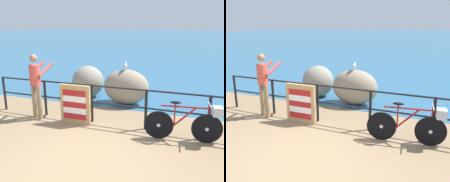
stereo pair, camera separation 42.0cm
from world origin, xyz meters
TOP-DOWN VIEW (x-y plane):
  - ground_plane at (0.00, 20.00)m, footprint 120.00×120.00m
  - sea_surface at (0.00, 48.17)m, footprint 120.00×90.00m
  - promenade_railing at (0.00, 1.97)m, footprint 7.32×0.07m
  - bicycle at (1.78, 1.64)m, footprint 1.69×0.48m
  - person_at_railing at (-2.24, 1.69)m, footprint 0.55×0.67m
  - folded_deckchair_stack at (-1.09, 1.71)m, footprint 0.84×0.10m
  - breakwater_boulder_main at (-0.32, 3.75)m, footprint 1.48×1.03m
  - breakwater_boulder_left at (-1.84, 4.10)m, footprint 1.12×1.11m
  - seagull at (-0.33, 3.69)m, footprint 0.19×0.34m

SIDE VIEW (x-z plane):
  - ground_plane at x=0.00m, z-range -0.10..0.00m
  - sea_surface at x=0.00m, z-range 0.00..0.01m
  - bicycle at x=1.78m, z-range 0.00..0.92m
  - folded_deckchair_stack at x=-1.09m, z-range 0.00..1.04m
  - breakwater_boulder_left at x=-1.84m, z-range 0.00..1.11m
  - breakwater_boulder_main at x=-0.32m, z-range 0.00..1.13m
  - promenade_railing at x=0.00m, z-range 0.13..1.15m
  - person_at_railing at x=-2.24m, z-range 0.10..1.88m
  - seagull at x=-0.33m, z-range 1.16..1.39m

